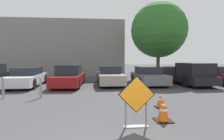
# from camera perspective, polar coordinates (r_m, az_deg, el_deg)

# --- Properties ---
(ground_plane) EXTENTS (96.00, 96.00, 0.00)m
(ground_plane) POSITION_cam_1_polar(r_m,az_deg,el_deg) (12.73, -5.05, -4.92)
(ground_plane) COLOR #3D3D3F
(road_closed_sign) EXTENTS (1.02, 0.20, 1.43)m
(road_closed_sign) POSITION_cam_1_polar(r_m,az_deg,el_deg) (4.88, 7.98, -9.43)
(road_closed_sign) COLOR black
(road_closed_sign) RESTS_ON ground_plane
(traffic_cone_nearest) EXTENTS (0.51, 0.51, 0.67)m
(traffic_cone_nearest) POSITION_cam_1_polar(r_m,az_deg,el_deg) (5.66, 16.37, -12.51)
(traffic_cone_nearest) COLOR black
(traffic_cone_nearest) RESTS_ON ground_plane
(traffic_cone_second) EXTENTS (0.40, 0.40, 0.63)m
(traffic_cone_second) POSITION_cam_1_polar(r_m,az_deg,el_deg) (7.15, 15.54, -9.28)
(traffic_cone_second) COLOR black
(traffic_cone_second) RESTS_ON ground_plane
(parked_car_second) EXTENTS (1.96, 4.50, 1.30)m
(parked_car_second) POSITION_cam_1_polar(r_m,az_deg,el_deg) (13.47, -25.89, -2.16)
(parked_car_second) COLOR silver
(parked_car_second) RESTS_ON ground_plane
(parked_car_third) EXTENTS (1.96, 4.38, 1.48)m
(parked_car_third) POSITION_cam_1_polar(r_m,az_deg,el_deg) (12.56, -13.79, -2.04)
(parked_car_third) COLOR maroon
(parked_car_third) RESTS_ON ground_plane
(parked_car_fourth) EXTENTS (1.86, 4.65, 1.37)m
(parked_car_fourth) POSITION_cam_1_polar(r_m,az_deg,el_deg) (13.06, -0.80, -1.83)
(parked_car_fourth) COLOR #A39984
(parked_car_fourth) RESTS_ON ground_plane
(parked_car_fifth) EXTENTS (1.95, 4.05, 1.32)m
(parked_car_fifth) POSITION_cam_1_polar(r_m,az_deg,el_deg) (13.27, 11.81, -1.95)
(parked_car_fifth) COLOR slate
(parked_car_fifth) RESTS_ON ground_plane
(pickup_truck) EXTENTS (2.21, 5.45, 1.61)m
(pickup_truck) POSITION_cam_1_polar(r_m,az_deg,el_deg) (14.16, 23.40, -1.38)
(pickup_truck) COLOR black
(pickup_truck) RESTS_ON ground_plane
(parked_car_sixth) EXTENTS (2.01, 4.44, 1.33)m
(parked_car_sixth) POSITION_cam_1_polar(r_m,az_deg,el_deg) (15.98, 31.91, -1.47)
(parked_car_sixth) COLOR maroon
(parked_car_sixth) RESTS_ON ground_plane
(bollard_nearest) EXTENTS (0.12, 0.12, 1.01)m
(bollard_nearest) POSITION_cam_1_polar(r_m,az_deg,el_deg) (9.15, -22.25, -5.15)
(bollard_nearest) COLOR gray
(bollard_nearest) RESTS_ON ground_plane
(bollard_second) EXTENTS (0.12, 0.12, 1.04)m
(bollard_second) POSITION_cam_1_polar(r_m,az_deg,el_deg) (9.81, -32.05, -4.79)
(bollard_second) COLOR gray
(bollard_second) RESTS_ON ground_plane
(building_facade_backdrop) EXTENTS (13.69, 5.00, 6.15)m
(building_facade_backdrop) POSITION_cam_1_polar(r_m,az_deg,el_deg) (21.72, -15.20, 6.63)
(building_facade_backdrop) COLOR gray
(building_facade_backdrop) RESTS_ON ground_plane
(street_tree_behind_lot) EXTENTS (5.35, 5.35, 7.37)m
(street_tree_behind_lot) POSITION_cam_1_polar(r_m,az_deg,el_deg) (17.95, 14.98, 12.47)
(street_tree_behind_lot) COLOR #513823
(street_tree_behind_lot) RESTS_ON ground_plane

